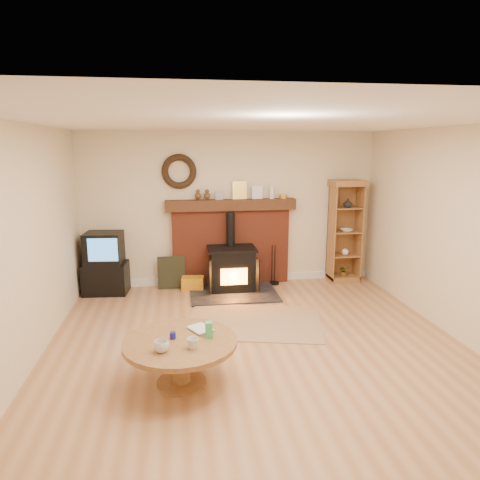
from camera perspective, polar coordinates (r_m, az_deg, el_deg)
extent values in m
plane|color=#A77045|center=(5.12, 2.71, -15.01)|extent=(5.50, 5.50, 0.00)
cube|color=beige|center=(7.34, -1.31, 4.13)|extent=(5.00, 0.02, 2.60)
cube|color=beige|center=(2.19, 17.59, -16.95)|extent=(5.00, 0.02, 2.60)
cube|color=beige|center=(4.85, -27.50, -1.59)|extent=(0.02, 5.50, 2.60)
cube|color=beige|center=(5.70, 28.36, 0.22)|extent=(0.02, 5.50, 2.60)
cube|color=white|center=(4.55, 3.05, 15.47)|extent=(5.00, 5.50, 0.02)
cube|color=white|center=(7.60, -1.24, -5.19)|extent=(5.00, 0.04, 0.12)
torus|color=black|center=(7.16, -8.13, 9.03)|extent=(0.57, 0.11, 0.57)
cube|color=brown|center=(7.39, -1.21, -0.95)|extent=(2.00, 0.15, 1.30)
cube|color=#3B1F12|center=(7.22, -1.20, 4.71)|extent=(2.20, 0.22, 0.18)
cube|color=#999999|center=(7.18, -2.81, 5.95)|extent=(0.13, 0.05, 0.14)
cube|color=gold|center=(7.24, -0.06, 6.65)|extent=(0.24, 0.06, 0.30)
cube|color=white|center=(7.29, 2.29, 6.36)|extent=(0.18, 0.05, 0.22)
cylinder|color=white|center=(7.32, 4.26, 6.37)|extent=(0.08, 0.08, 0.22)
cylinder|color=gold|center=(7.38, 5.77, 5.80)|extent=(0.14, 0.14, 0.07)
cube|color=black|center=(7.01, -0.87, -7.10)|extent=(1.40, 1.00, 0.03)
cube|color=black|center=(7.10, -1.09, -3.93)|extent=(0.71, 0.51, 0.66)
cube|color=black|center=(7.01, -1.10, -1.17)|extent=(0.78, 0.56, 0.04)
cylinder|color=black|center=(7.09, -1.26, 1.47)|extent=(0.14, 0.14, 0.56)
cube|color=orange|center=(6.86, -0.80, -4.91)|extent=(0.43, 0.02, 0.26)
cube|color=black|center=(6.88, -3.57, -4.71)|extent=(0.17, 0.23, 0.53)
cube|color=black|center=(6.96, 1.80, -4.49)|extent=(0.17, 0.23, 0.53)
cube|color=olive|center=(5.95, 1.84, -10.84)|extent=(2.04, 1.62, 0.01)
cube|color=black|center=(7.33, -17.43, -4.85)|extent=(0.73, 0.54, 0.50)
cube|color=black|center=(7.21, -17.68, -1.01)|extent=(0.61, 0.52, 0.50)
cube|color=#377BCB|center=(6.96, -17.84, -1.27)|extent=(0.45, 0.06, 0.36)
cube|color=brown|center=(7.90, 13.51, -4.92)|extent=(0.52, 0.38, 0.10)
cube|color=brown|center=(7.86, 13.34, 1.19)|extent=(0.52, 0.02, 1.64)
cube|color=brown|center=(7.61, 12.09, 0.88)|extent=(0.02, 0.38, 1.64)
cube|color=brown|center=(7.80, 15.51, 0.98)|extent=(0.02, 0.38, 1.64)
cube|color=brown|center=(7.58, 14.16, 7.40)|extent=(0.58, 0.42, 0.10)
cube|color=brown|center=(7.79, 13.67, -1.97)|extent=(0.48, 0.34, 0.02)
cube|color=brown|center=(7.70, 13.83, 1.08)|extent=(0.48, 0.34, 0.02)
cube|color=brown|center=(7.63, 13.99, 4.19)|extent=(0.48, 0.34, 0.02)
imported|color=white|center=(7.57, 14.17, 4.82)|extent=(0.15, 0.15, 0.16)
imported|color=white|center=(7.65, 13.98, 1.26)|extent=(0.20, 0.20, 0.05)
sphere|color=white|center=(7.73, 13.83, -1.56)|extent=(0.12, 0.12, 0.12)
imported|color=#3EB763|center=(7.82, 13.70, -3.98)|extent=(0.18, 0.15, 0.20)
cube|color=#D9EF11|center=(7.22, -6.31, -5.78)|extent=(0.39, 0.27, 0.23)
cube|color=black|center=(7.31, -9.12, -4.31)|extent=(0.46, 0.12, 0.54)
cylinder|color=black|center=(7.52, 4.62, -5.74)|extent=(0.16, 0.16, 0.04)
cylinder|color=black|center=(7.41, 4.29, -3.34)|extent=(0.02, 0.02, 0.70)
cylinder|color=black|center=(7.42, 4.67, -3.32)|extent=(0.02, 0.02, 0.70)
cylinder|color=brown|center=(4.60, -7.81, -18.28)|extent=(0.50, 0.50, 0.03)
cylinder|color=brown|center=(4.50, -7.89, -15.96)|extent=(0.18, 0.18, 0.40)
cylinder|color=brown|center=(4.40, -7.98, -13.35)|extent=(1.13, 1.13, 0.05)
imported|color=white|center=(4.16, -10.40, -13.77)|extent=(0.14, 0.14, 0.11)
imported|color=white|center=(4.18, -6.33, -13.53)|extent=(0.11, 0.11, 0.11)
imported|color=#4C331E|center=(4.52, -6.31, -12.02)|extent=(0.19, 0.25, 0.02)
cylinder|color=navy|center=(4.41, -8.95, -12.46)|extent=(0.06, 0.06, 0.07)
cube|color=#3EB763|center=(4.38, -4.18, -11.83)|extent=(0.07, 0.07, 0.16)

